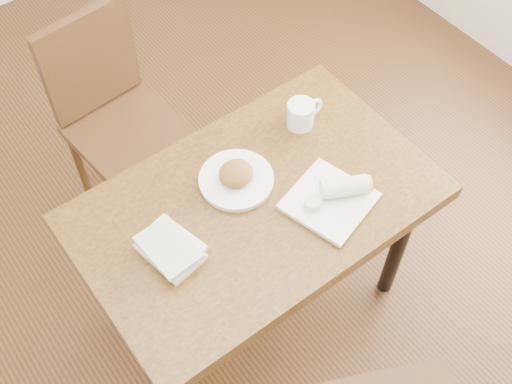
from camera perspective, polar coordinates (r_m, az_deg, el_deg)
ground at (r=2.76m, az=-0.00°, el=-9.84°), size 4.00×5.00×0.01m
table at (r=2.18m, az=-0.00°, el=-2.15°), size 1.18×0.74×0.75m
chair_far at (r=2.71m, az=-12.58°, el=7.25°), size 0.46×0.46×0.95m
plate_scone at (r=2.13m, az=-1.77°, el=1.29°), size 0.25×0.25×0.08m
coffee_mug at (r=2.29m, az=4.08°, el=6.97°), size 0.15×0.10×0.10m
plate_burrito at (r=2.10m, az=6.96°, el=-0.40°), size 0.31×0.31×0.08m
book_stack at (r=2.00m, az=-7.64°, el=-4.98°), size 0.18×0.22×0.05m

